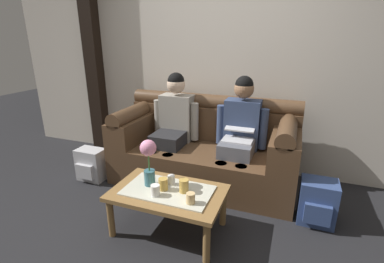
{
  "coord_description": "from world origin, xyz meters",
  "views": [
    {
      "loc": [
        0.91,
        -1.69,
        1.61
      ],
      "look_at": [
        -0.04,
        0.86,
        0.69
      ],
      "focal_mm": 26.3,
      "sensor_mm": 36.0,
      "label": 1
    }
  ],
  "objects": [
    {
      "name": "cup_far_left",
      "position": [
        0.14,
        0.19,
        0.45
      ],
      "size": [
        0.08,
        0.08,
        0.11
      ],
      "primitive_type": "cylinder",
      "color": "gold",
      "rests_on": "coffee_table"
    },
    {
      "name": "couch",
      "position": [
        0.0,
        1.17,
        0.37
      ],
      "size": [
        2.02,
        0.88,
        0.96
      ],
      "color": "#513823",
      "rests_on": "ground_plane"
    },
    {
      "name": "flower_vase",
      "position": [
        -0.18,
        0.19,
        0.65
      ],
      "size": [
        0.14,
        0.14,
        0.41
      ],
      "color": "#336672",
      "rests_on": "coffee_table"
    },
    {
      "name": "cup_far_right",
      "position": [
        -0.04,
        0.16,
        0.45
      ],
      "size": [
        0.08,
        0.08,
        0.1
      ],
      "primitive_type": "cylinder",
      "color": "gold",
      "rests_on": "coffee_table"
    },
    {
      "name": "coffee_table",
      "position": [
        0.0,
        0.17,
        0.34
      ],
      "size": [
        0.94,
        0.58,
        0.4
      ],
      "color": "olive",
      "rests_on": "ground_plane"
    },
    {
      "name": "timber_pillar",
      "position": [
        -1.76,
        1.58,
        1.45
      ],
      "size": [
        0.2,
        0.2,
        2.9
      ],
      "primitive_type": "cube",
      "color": "black",
      "rests_on": "ground_plane"
    },
    {
      "name": "backpack_left",
      "position": [
        -1.24,
        0.69,
        0.18
      ],
      "size": [
        0.32,
        0.25,
        0.37
      ],
      "color": "#B7B7BC",
      "rests_on": "ground_plane"
    },
    {
      "name": "cup_far_center",
      "position": [
        -0.01,
        0.26,
        0.44
      ],
      "size": [
        0.06,
        0.06,
        0.08
      ],
      "primitive_type": "cylinder",
      "color": "white",
      "rests_on": "coffee_table"
    },
    {
      "name": "backpack_right",
      "position": [
        1.2,
        0.74,
        0.2
      ],
      "size": [
        0.31,
        0.29,
        0.41
      ],
      "color": "#33477A",
      "rests_on": "ground_plane"
    },
    {
      "name": "person_right",
      "position": [
        0.39,
        1.17,
        0.66
      ],
      "size": [
        0.56,
        0.67,
        1.22
      ],
      "color": "#595B66",
      "rests_on": "ground_plane"
    },
    {
      "name": "person_left",
      "position": [
        -0.39,
        1.17,
        0.66
      ],
      "size": [
        0.56,
        0.67,
        1.22
      ],
      "color": "#232326",
      "rests_on": "ground_plane"
    },
    {
      "name": "ground_plane",
      "position": [
        0.0,
        0.0,
        0.0
      ],
      "size": [
        14.0,
        14.0,
        0.0
      ],
      "primitive_type": "plane",
      "color": "black"
    },
    {
      "name": "cup_near_right",
      "position": [
        -0.06,
        0.06,
        0.44
      ],
      "size": [
        0.07,
        0.07,
        0.09
      ],
      "primitive_type": "cylinder",
      "color": "white",
      "rests_on": "coffee_table"
    },
    {
      "name": "cup_near_left",
      "position": [
        0.25,
        0.05,
        0.44
      ],
      "size": [
        0.07,
        0.07,
        0.08
      ],
      "primitive_type": "cylinder",
      "color": "#DBB77A",
      "rests_on": "coffee_table"
    },
    {
      "name": "back_wall_patterned",
      "position": [
        0.0,
        1.7,
        1.45
      ],
      "size": [
        6.0,
        0.12,
        2.9
      ],
      "primitive_type": "cube",
      "color": "beige",
      "rests_on": "ground_plane"
    }
  ]
}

